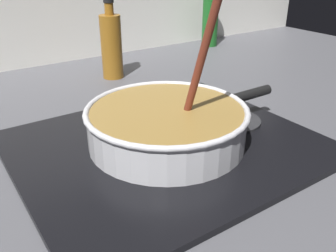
{
  "coord_description": "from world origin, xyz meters",
  "views": [
    {
      "loc": [
        -0.35,
        -0.44,
        0.35
      ],
      "look_at": [
        0.0,
        0.08,
        0.05
      ],
      "focal_mm": 39.09,
      "sensor_mm": 36.0,
      "label": 1
    }
  ],
  "objects": [
    {
      "name": "spare_burner",
      "position": [
        0.17,
        0.08,
        0.01
      ],
      "size": [
        0.13,
        0.13,
        0.01
      ],
      "primitive_type": "cylinder",
      "color": "#262628",
      "rests_on": "hob_plate"
    },
    {
      "name": "oil_bottle",
      "position": [
        0.11,
        0.53,
        0.1
      ],
      "size": [
        0.06,
        0.06,
        0.23
      ],
      "color": "#8C5919",
      "rests_on": "ground"
    },
    {
      "name": "burner_ring",
      "position": [
        0.0,
        0.08,
        0.02
      ],
      "size": [
        0.2,
        0.2,
        0.01
      ],
      "primitive_type": "torus",
      "color": "#592D0C",
      "rests_on": "hob_plate"
    },
    {
      "name": "cooking_pan",
      "position": [
        0.0,
        0.08,
        0.05
      ],
      "size": [
        0.43,
        0.31,
        0.28
      ],
      "color": "silver",
      "rests_on": "hob_plate"
    },
    {
      "name": "sauce_bottle",
      "position": [
        0.62,
        0.68,
        0.12
      ],
      "size": [
        0.06,
        0.06,
        0.29
      ],
      "color": "#19591E",
      "rests_on": "ground"
    },
    {
      "name": "ground",
      "position": [
        0.0,
        0.0,
        -0.02
      ],
      "size": [
        2.4,
        1.6,
        0.04
      ],
      "primitive_type": "cube",
      "color": "#4C4C51"
    },
    {
      "name": "hob_plate",
      "position": [
        0.0,
        0.08,
        0.01
      ],
      "size": [
        0.56,
        0.48,
        0.01
      ],
      "primitive_type": "cube",
      "color": "black",
      "rests_on": "ground"
    }
  ]
}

